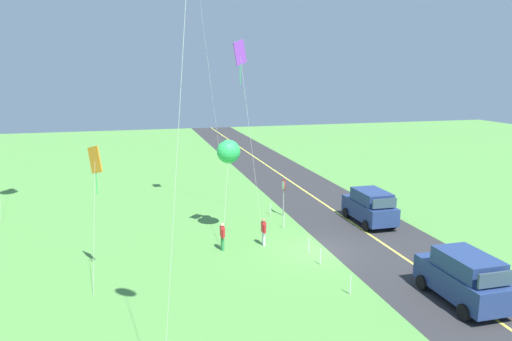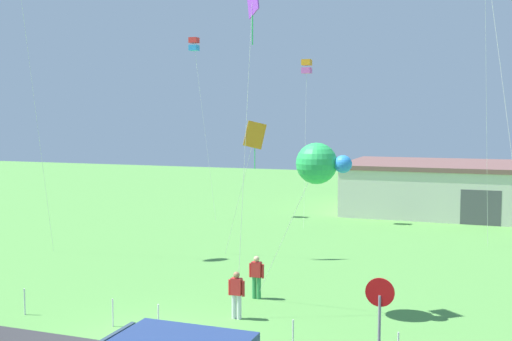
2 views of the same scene
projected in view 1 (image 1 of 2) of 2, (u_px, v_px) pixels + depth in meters
The scene contains 16 objects.
ground_plane at pixel (319, 251), 26.57m from camera, with size 120.00×120.00×0.10m, color #549342.
asphalt_road at pixel (383, 244), 27.56m from camera, with size 120.00×7.00×0.00m, color #2D2D30.
road_centre_stripe at pixel (383, 244), 27.56m from camera, with size 120.00×0.16×0.00m, color #E5E04C.
car_suv_foreground at pixel (370, 206), 31.08m from camera, with size 4.40×2.12×2.24m.
car_parked_west_near at pixel (464, 277), 20.39m from camera, with size 4.40×2.12×2.24m.
stop_sign at pixel (284, 190), 32.58m from camera, with size 0.76×0.08×2.56m.
person_adult_near at pixel (264, 231), 27.17m from camera, with size 0.58×0.22×1.60m.
person_adult_companion at pixel (222, 236), 26.40m from camera, with size 0.58×0.22×1.60m.
kite_red_low at pixel (240, 57), 24.96m from camera, with size 0.80×1.76×11.44m.
kite_blue_mid at pixel (228, 151), 28.16m from camera, with size 3.69×1.61×5.85m.
kite_orange_near at pixel (95, 162), 21.57m from camera, with size 2.18×0.69×6.55m.
fence_post_0 at pixel (350, 285), 21.22m from camera, with size 0.05×0.05×0.90m, color silver.
fence_post_1 at pixel (320, 256), 24.51m from camera, with size 0.05×0.05×0.90m, color silver.
fence_post_2 at pixel (309, 245), 26.07m from camera, with size 0.05×0.05×0.90m, color silver.
fence_post_3 at pixel (284, 221), 30.21m from camera, with size 0.05×0.05×0.90m, color silver.
fence_post_4 at pixel (271, 209), 33.03m from camera, with size 0.05×0.05×0.90m, color silver.
Camera 1 is at (-23.36, 9.81, 9.79)m, focal length 33.44 mm.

